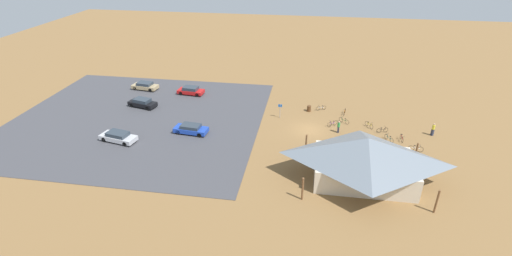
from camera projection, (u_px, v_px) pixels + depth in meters
The scene contains 22 objects.
ground at pixel (309, 130), 50.69m from camera, with size 160.00×160.00×0.00m, color olive.
parking_lot_asphalt at pixel (138, 118), 53.82m from camera, with size 35.45×32.21×0.05m, color #424247.
bike_pavilion at pixel (366, 157), 39.14m from camera, with size 13.02×9.31×5.15m.
trash_bin at pixel (309, 108), 55.86m from camera, with size 0.60×0.60×0.90m, color brown.
lot_sign at pixel (280, 109), 53.45m from camera, with size 0.56×0.08×2.20m.
bicycle_blue_by_bin at pixel (362, 136), 48.30m from camera, with size 1.80×0.48×0.84m.
bicycle_orange_lone_west at pixel (345, 112), 55.00m from camera, with size 0.51×1.69×0.84m.
bicycle_red_edge_south at pixel (402, 138), 47.95m from camera, with size 0.48×1.68×0.83m.
bicycle_teal_back_row at pixel (389, 138), 47.93m from camera, with size 0.88×1.54×0.79m.
bicycle_black_mid_cluster at pixel (382, 130), 49.90m from camera, with size 1.58×0.64×0.83m.
bicycle_green_trailside at pixel (344, 121), 52.44m from camera, with size 1.34×1.13×0.77m.
bicycle_white_front_row at pixel (416, 149), 45.50m from camera, with size 1.80×0.48×0.92m.
bicycle_silver_edge_north at pixel (321, 108), 56.28m from camera, with size 1.51×0.75×0.76m.
bicycle_purple_yard_front at pixel (332, 124), 51.55m from camera, with size 1.37×1.08×0.88m.
bicycle_yellow_yard_center at pixel (369, 125), 51.23m from camera, with size 0.97×1.45×0.86m.
car_tan_aisle_side at pixel (145, 86), 63.51m from camera, with size 4.56×2.41×1.28m.
car_black_by_curb at pixel (142, 103), 57.08m from camera, with size 4.62×2.75×1.33m.
car_blue_second_row at pixel (191, 129), 49.53m from camera, with size 4.62×2.25×1.25m.
car_red_near_entry at pixel (191, 91), 61.60m from camera, with size 4.44×2.28×1.30m.
car_silver_end_stall at pixel (118, 137), 47.60m from camera, with size 5.03×2.74×1.29m.
visitor_near_lot at pixel (339, 127), 49.68m from camera, with size 0.36×0.36×1.70m.
visitor_by_pavilion at pixel (433, 129), 48.95m from camera, with size 0.37×0.40×1.75m.
Camera 1 is at (0.13, 45.36, 23.75)m, focal length 26.11 mm.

